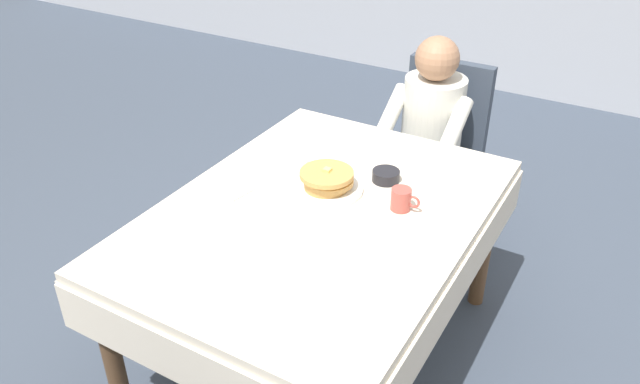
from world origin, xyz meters
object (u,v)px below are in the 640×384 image
breakfast_stack (327,179)px  fork_left_of_plate (283,180)px  diner_person (429,127)px  syrup_pitcher (301,154)px  plate_breakfast (327,189)px  cup_coffee (402,199)px  chair_diner (438,140)px  spoon_near_edge (281,238)px  knife_right_of_plate (368,206)px  dining_table_main (320,230)px  bowl_butter (386,176)px

breakfast_stack → fork_left_of_plate: bearing=-173.9°
diner_person → syrup_pitcher: diner_person is taller
syrup_pitcher → breakfast_stack: bearing=-34.6°
plate_breakfast → cup_coffee: 0.30m
plate_breakfast → breakfast_stack: (0.00, 0.00, 0.05)m
plate_breakfast → cup_coffee: size_ratio=2.48×
chair_diner → diner_person: (0.00, -0.16, 0.14)m
diner_person → syrup_pitcher: 0.80m
syrup_pitcher → spoon_near_edge: bearing=-65.5°
fork_left_of_plate → knife_right_of_plate: bearing=-93.8°
dining_table_main → chair_diner: (0.04, 1.17, -0.12)m
fork_left_of_plate → knife_right_of_plate: same height
chair_diner → diner_person: diner_person is taller
syrup_pitcher → cup_coffee: bearing=-13.3°
chair_diner → cup_coffee: (0.22, -1.01, 0.25)m
diner_person → breakfast_stack: size_ratio=5.24×
breakfast_stack → syrup_pitcher: breakfast_stack is taller
knife_right_of_plate → spoon_near_edge: size_ratio=1.33×
diner_person → fork_left_of_plate: diner_person is taller
dining_table_main → chair_diner: chair_diner is taller
cup_coffee → spoon_near_edge: 0.48m
spoon_near_edge → syrup_pitcher: bearing=102.9°
diner_person → breakfast_stack: diner_person is taller
breakfast_stack → bowl_butter: size_ratio=1.94×
cup_coffee → fork_left_of_plate: (-0.49, -0.05, -0.04)m
syrup_pitcher → spoon_near_edge: (0.23, -0.50, -0.04)m
cup_coffee → syrup_pitcher: 0.53m
chair_diner → bowl_butter: bearing=95.7°
cup_coffee → spoon_near_edge: bearing=-126.5°
dining_table_main → syrup_pitcher: size_ratio=19.05×
chair_diner → breakfast_stack: (-0.08, -1.04, 0.27)m
plate_breakfast → syrup_pitcher: bearing=145.3°
fork_left_of_plate → breakfast_stack: bearing=-87.7°
knife_right_of_plate → syrup_pitcher: bearing=73.0°
chair_diner → fork_left_of_plate: 1.11m
breakfast_stack → knife_right_of_plate: breakfast_stack is taller
syrup_pitcher → knife_right_of_plate: bearing=-22.5°
syrup_pitcher → diner_person: bearing=68.6°
bowl_butter → dining_table_main: bearing=-110.8°
cup_coffee → bowl_butter: cup_coffee is taller
diner_person → fork_left_of_plate: size_ratio=6.22×
bowl_butter → cup_coffee: bearing=-49.5°
breakfast_stack → knife_right_of_plate: (0.19, -0.02, -0.05)m
breakfast_stack → spoon_near_edge: size_ratio=1.42×
diner_person → knife_right_of_plate: size_ratio=5.60×
dining_table_main → knife_right_of_plate: (0.15, 0.11, 0.09)m
spoon_near_edge → bowl_butter: bearing=63.5°
cup_coffee → breakfast_stack: bearing=-175.3°
plate_breakfast → syrup_pitcher: size_ratio=3.50×
fork_left_of_plate → knife_right_of_plate: (0.38, 0.00, 0.00)m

